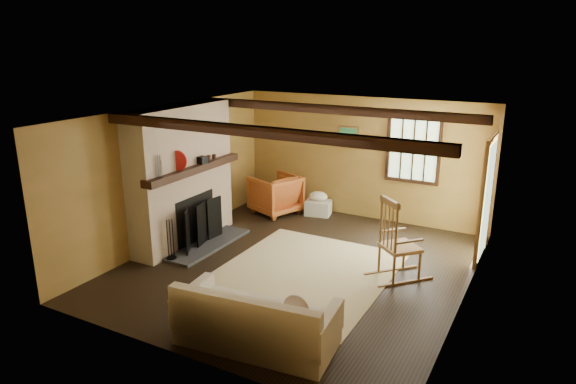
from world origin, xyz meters
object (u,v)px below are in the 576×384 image
Objects in this scene: fireplace at (183,181)px; armchair at (275,194)px; rocking_chair at (397,245)px; sofa at (255,325)px; laundry_basket at (318,208)px.

fireplace is 2.30m from armchair.
rocking_chair is 2.69m from sofa.
armchair is at bearing 12.57° from rocking_chair.
fireplace is 2.73× the size of armchair.
sofa is 4.79m from laundry_basket.
fireplace is at bearing 47.59° from rocking_chair.
fireplace is 1.24× the size of sofa.
armchair is (0.62, 2.10, -0.70)m from fireplace.
armchair is at bearing -159.38° from laundry_basket.
sofa is at bearing -37.88° from fireplace.
sofa is (2.80, -2.18, -0.83)m from fireplace.
sofa is at bearing -73.60° from laundry_basket.
rocking_chair is 1.44× the size of armchair.
rocking_chair reaches higher than sofa.
sofa is (-0.91, -2.52, -0.26)m from rocking_chair.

